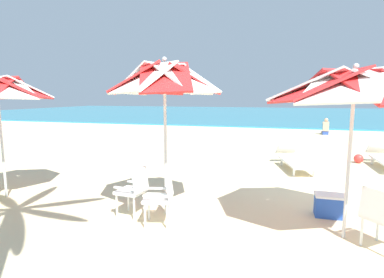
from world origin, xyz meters
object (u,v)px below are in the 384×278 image
(beach_umbrella_0, at_px, (354,88))
(beachgoer_seated, at_px, (325,129))
(plastic_chair_2, at_px, (162,195))
(beach_ball, at_px, (359,159))
(sun_lounger_1, at_px, (294,159))
(plastic_chair_1, at_px, (134,188))
(cooler_box, at_px, (329,205))
(plastic_chair_0, at_px, (381,215))
(beach_umbrella_1, at_px, (165,81))

(beach_umbrella_0, relative_size, beachgoer_seated, 2.75)
(plastic_chair_2, distance_m, beach_ball, 7.38)
(sun_lounger_1, bearing_deg, beach_umbrella_0, -83.52)
(beach_umbrella_0, bearing_deg, beachgoer_seated, 83.35)
(beachgoer_seated, bearing_deg, plastic_chair_1, -110.28)
(sun_lounger_1, bearing_deg, plastic_chair_1, -122.97)
(beach_ball, bearing_deg, beach_umbrella_0, -104.69)
(cooler_box, bearing_deg, plastic_chair_2, -157.59)
(plastic_chair_0, height_order, plastic_chair_1, same)
(plastic_chair_1, distance_m, sun_lounger_1, 5.31)
(plastic_chair_0, relative_size, sun_lounger_1, 0.39)
(beach_umbrella_1, bearing_deg, beachgoer_seated, 71.30)
(plastic_chair_2, distance_m, sun_lounger_1, 5.19)
(plastic_chair_2, bearing_deg, beach_ball, 54.52)
(cooler_box, relative_size, beachgoer_seated, 0.54)
(beach_umbrella_0, xyz_separation_m, plastic_chair_1, (-3.38, -0.09, -1.71))
(plastic_chair_1, relative_size, beach_ball, 3.07)
(plastic_chair_0, xyz_separation_m, beach_ball, (1.11, 5.96, -0.36))
(cooler_box, bearing_deg, beach_umbrella_0, -84.55)
(beach_ball, bearing_deg, sun_lounger_1, -145.79)
(beachgoer_seated, bearing_deg, beach_umbrella_1, -108.70)
(beach_umbrella_0, relative_size, beach_ball, 9.02)
(sun_lounger_1, relative_size, beach_ball, 7.91)
(plastic_chair_0, distance_m, beachgoer_seated, 13.53)
(beach_umbrella_0, distance_m, beach_ball, 6.26)
(cooler_box, xyz_separation_m, beach_ball, (1.58, 4.89, -0.06))
(plastic_chair_1, height_order, sun_lounger_1, plastic_chair_1)
(plastic_chair_0, distance_m, beach_ball, 6.07)
(plastic_chair_0, bearing_deg, beach_umbrella_0, 147.30)
(plastic_chair_0, distance_m, sun_lounger_1, 4.70)
(plastic_chair_0, xyz_separation_m, sun_lounger_1, (-0.88, 4.61, -0.22))
(sun_lounger_1, xyz_separation_m, beachgoer_seated, (2.04, 8.88, 0.01))
(sun_lounger_1, xyz_separation_m, beach_ball, (1.99, 1.35, -0.14))
(beach_umbrella_1, height_order, plastic_chair_1, beach_umbrella_1)
(sun_lounger_1, bearing_deg, beach_ball, 34.21)
(plastic_chair_1, bearing_deg, beach_ball, 49.94)
(plastic_chair_0, relative_size, plastic_chair_1, 1.00)
(beach_umbrella_1, height_order, cooler_box, beach_umbrella_1)
(plastic_chair_1, bearing_deg, plastic_chair_2, -18.82)
(plastic_chair_0, bearing_deg, beach_umbrella_1, 172.75)
(plastic_chair_1, bearing_deg, beachgoer_seated, 69.72)
(plastic_chair_1, height_order, cooler_box, plastic_chair_1)
(plastic_chair_1, distance_m, beach_ball, 7.59)
(cooler_box, distance_m, beach_ball, 5.14)
(beach_umbrella_0, xyz_separation_m, cooler_box, (-0.08, 0.82, -2.00))
(plastic_chair_2, bearing_deg, beach_umbrella_1, 102.12)
(beach_umbrella_0, bearing_deg, beach_umbrella_1, 176.67)
(beach_umbrella_1, relative_size, beach_ball, 9.76)
(plastic_chair_2, distance_m, cooler_box, 2.94)
(sun_lounger_1, distance_m, beach_ball, 2.41)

